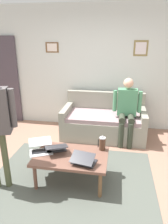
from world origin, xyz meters
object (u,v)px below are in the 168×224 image
object	(u,v)px
person_seated	(127,107)
coffee_table	(71,158)
couch	(104,122)
french_press	(102,144)
laptop_right	(41,148)
interior_door	(3,80)
laptop_center	(56,148)
laptop_left	(84,160)

from	to	relation	value
person_seated	coffee_table	bearing A→B (deg)	60.69
couch	french_press	distance (m)	1.42
couch	person_seated	bearing A→B (deg)	153.58
laptop_right	interior_door	bearing A→B (deg)	-50.26
couch	laptop_center	distance (m)	1.66
interior_door	laptop_left	size ratio (longest dim) A/B	5.78
couch	coffee_table	size ratio (longest dim) A/B	1.65
laptop_left	laptop_right	size ratio (longest dim) A/B	0.80
coffee_table	person_seated	distance (m)	1.65
couch	person_seated	xyz separation A→B (m)	(-0.46, 0.23, 0.42)
french_press	person_seated	world-z (taller)	person_seated
interior_door	laptop_right	distance (m)	2.75
coffee_table	interior_door	bearing A→B (deg)	-44.04
laptop_left	laptop_right	xyz separation A→B (m)	(0.67, -0.20, 0.00)
couch	french_press	xyz separation A→B (m)	(-0.09, 1.40, 0.22)
laptop_left	laptop_right	distance (m)	0.70
laptop_right	french_press	xyz separation A→B (m)	(-0.88, -0.19, 0.06)
coffee_table	person_seated	world-z (taller)	person_seated
laptop_left	laptop_right	world-z (taller)	laptop_left
laptop_left	french_press	xyz separation A→B (m)	(-0.21, -0.40, 0.06)
laptop_left	laptop_center	world-z (taller)	laptop_left
laptop_center	laptop_right	world-z (taller)	same
laptop_left	french_press	distance (m)	0.45
laptop_center	french_press	bearing A→B (deg)	-167.42
coffee_table	french_press	xyz separation A→B (m)	(-0.42, -0.23, 0.15)
laptop_right	person_seated	bearing A→B (deg)	-132.53
interior_door	french_press	size ratio (longest dim) A/B	8.95
coffee_table	laptop_left	size ratio (longest dim) A/B	2.91
coffee_table	laptop_center	bearing A→B (deg)	-18.74
laptop_right	french_press	size ratio (longest dim) A/B	1.95
laptop_left	person_seated	size ratio (longest dim) A/B	0.28
coffee_table	person_seated	bearing A→B (deg)	-119.31
interior_door	french_press	xyz separation A→B (m)	(-2.60, 1.88, -0.50)
interior_door	coffee_table	bearing A→B (deg)	135.96
coffee_table	laptop_right	xyz separation A→B (m)	(0.46, -0.04, 0.09)
interior_door	laptop_left	distance (m)	3.35
laptop_center	person_seated	distance (m)	1.70
coffee_table	laptop_center	world-z (taller)	laptop_center
person_seated	french_press	bearing A→B (deg)	72.51
laptop_center	person_seated	bearing A→B (deg)	-128.21
laptop_right	french_press	distance (m)	0.91
coffee_table	laptop_right	world-z (taller)	laptop_right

